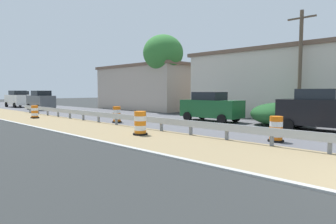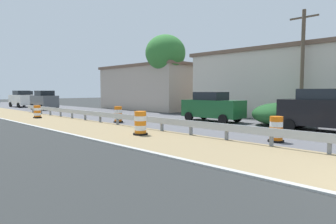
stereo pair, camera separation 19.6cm
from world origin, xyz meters
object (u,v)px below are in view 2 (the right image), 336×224
at_px(traffic_barrel_mid, 118,115).
at_px(utility_pole_near, 302,65).
at_px(traffic_barrel_far, 37,112).
at_px(car_lead_near_lane, 21,99).
at_px(traffic_barrel_close, 140,124).
at_px(traffic_barrel_nearest, 276,130).
at_px(utility_pole_mid, 156,76).
at_px(car_mid_far_lane, 212,107).
at_px(car_lead_far_lane, 44,100).
at_px(car_trailing_near_lane, 26,98).
at_px(car_distant_a, 323,110).

bearing_deg(traffic_barrel_mid, utility_pole_near, -46.57).
relative_size(traffic_barrel_far, car_lead_near_lane, 0.23).
bearing_deg(traffic_barrel_close, traffic_barrel_far, 90.58).
height_order(traffic_barrel_nearest, car_lead_near_lane, car_lead_near_lane).
height_order(traffic_barrel_close, utility_pole_mid, utility_pole_mid).
distance_m(car_mid_far_lane, utility_pole_near, 6.51).
height_order(traffic_barrel_close, car_lead_near_lane, car_lead_near_lane).
relative_size(traffic_barrel_close, traffic_barrel_far, 1.15).
distance_m(car_lead_far_lane, utility_pole_near, 26.83).
relative_size(traffic_barrel_close, traffic_barrel_mid, 1.05).
height_order(traffic_barrel_far, car_mid_far_lane, car_mid_far_lane).
bearing_deg(car_mid_far_lane, car_trailing_near_lane, 178.77).
distance_m(traffic_barrel_mid, car_trailing_near_lane, 32.29).
bearing_deg(car_lead_far_lane, car_trailing_near_lane, -10.82).
xyz_separation_m(traffic_barrel_far, car_lead_near_lane, (4.52, 17.27, 0.64)).
xyz_separation_m(traffic_barrel_far, car_mid_far_lane, (7.53, -11.45, 0.58)).
bearing_deg(car_lead_near_lane, utility_pole_near, -170.36).
distance_m(car_trailing_near_lane, car_mid_far_lane, 36.12).
bearing_deg(traffic_barrel_far, utility_pole_mid, -7.05).
bearing_deg(car_mid_far_lane, traffic_barrel_far, -147.79).
bearing_deg(car_trailing_near_lane, car_mid_far_lane, -1.66).
xyz_separation_m(traffic_barrel_close, traffic_barrel_mid, (2.46, 5.24, -0.03)).
distance_m(car_trailing_near_lane, car_distant_a, 43.13).
bearing_deg(traffic_barrel_far, car_lead_far_lane, 65.22).
xyz_separation_m(car_distant_a, utility_pole_mid, (4.11, 17.01, 2.58)).
height_order(traffic_barrel_nearest, car_trailing_near_lane, car_trailing_near_lane).
xyz_separation_m(traffic_barrel_mid, car_lead_far_lane, (1.91, 16.95, 0.59)).
distance_m(traffic_barrel_close, utility_pole_near, 11.99).
height_order(car_distant_a, utility_pole_mid, utility_pole_mid).
xyz_separation_m(car_lead_near_lane, utility_pole_mid, (7.11, -18.71, 2.61)).
xyz_separation_m(traffic_barrel_close, car_lead_near_lane, (4.39, 29.73, 0.56)).
height_order(car_lead_near_lane, car_distant_a, car_distant_a).
relative_size(traffic_barrel_nearest, traffic_barrel_mid, 0.98).
bearing_deg(utility_pole_near, traffic_barrel_close, 161.34).
bearing_deg(traffic_barrel_close, car_mid_far_lane, 7.78).
bearing_deg(traffic_barrel_close, car_lead_far_lane, 78.87).
bearing_deg(car_distant_a, car_lead_near_lane, -176.14).
xyz_separation_m(traffic_barrel_close, utility_pole_mid, (11.49, 11.02, 3.17)).
bearing_deg(car_distant_a, car_trailing_near_lane, 178.96).
relative_size(traffic_barrel_nearest, car_distant_a, 0.26).
height_order(traffic_barrel_mid, utility_pole_near, utility_pole_near).
bearing_deg(traffic_barrel_close, car_lead_near_lane, 81.60).
bearing_deg(utility_pole_mid, utility_pole_near, -92.30).
height_order(traffic_barrel_nearest, car_lead_far_lane, car_lead_far_lane).
relative_size(car_lead_near_lane, car_mid_far_lane, 1.02).
bearing_deg(traffic_barrel_close, traffic_barrel_mid, 64.89).
height_order(traffic_barrel_close, car_trailing_near_lane, car_trailing_near_lane).
xyz_separation_m(car_lead_near_lane, car_lead_far_lane, (-0.02, -7.55, -0.01)).
bearing_deg(utility_pole_mid, traffic_barrel_nearest, -117.96).
distance_m(traffic_barrel_far, car_lead_far_lane, 10.73).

